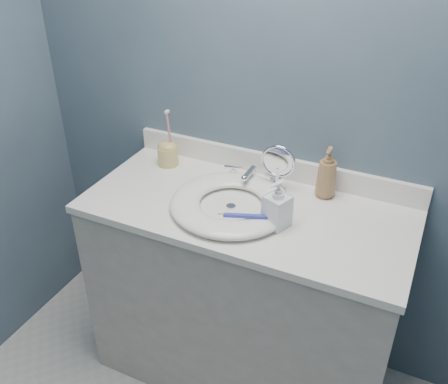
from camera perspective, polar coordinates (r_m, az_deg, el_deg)
The scene contains 12 objects.
back_wall at distance 1.93m, azimuth 6.09°, elevation 10.40°, with size 2.20×0.02×2.40m, color #445366.
vanity_cabinet at distance 2.13m, azimuth 2.30°, elevation -11.95°, with size 1.20×0.55×0.85m, color beige.
countertop at distance 1.86m, azimuth 2.58°, elevation -2.07°, with size 1.22×0.57×0.03m, color white.
backsplash at distance 2.04m, azimuth 5.54°, elevation 3.07°, with size 1.22×0.02×0.09m, color white.
basin at distance 1.83m, azimuth 0.80°, elevation -1.29°, with size 0.45×0.45×0.04m, color white, non-canonical shape.
drain at distance 1.84m, azimuth 0.80°, elevation -1.68°, with size 0.04×0.04×0.01m, color silver.
faucet at distance 1.98m, azimuth 3.18°, elevation 1.73°, with size 0.25×0.13×0.07m.
makeup_mirror at distance 1.89m, azimuth 6.18°, elevation 2.88°, with size 0.13×0.08×0.20m.
soap_bottle_amber at distance 1.90m, azimuth 11.70°, elevation 2.19°, with size 0.08×0.08×0.20m, color #966C43.
soap_bottle_clear at distance 1.71m, azimuth 6.13°, elevation -1.36°, with size 0.08×0.08×0.18m, color white.
toothbrush_holder at distance 2.11m, azimuth -6.44°, elevation 4.53°, with size 0.09×0.09×0.25m.
toothbrush_lying at distance 1.72m, azimuth 2.26°, elevation -2.75°, with size 0.17×0.07×0.02m.
Camera 1 is at (0.58, -0.45, 1.90)m, focal length 40.00 mm.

